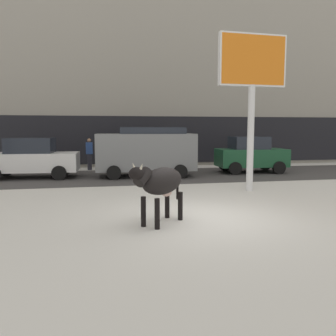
% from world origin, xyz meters
% --- Properties ---
extents(ground_plane, '(120.00, 120.00, 0.00)m').
position_xyz_m(ground_plane, '(0.00, 0.00, 0.00)').
color(ground_plane, silver).
extents(road_strip, '(60.00, 5.60, 0.01)m').
position_xyz_m(road_strip, '(0.00, 8.24, 0.00)').
color(road_strip, '#423F3F').
rests_on(road_strip, ground).
extents(building_facade, '(44.00, 6.10, 13.00)m').
position_xyz_m(building_facade, '(0.00, 15.64, 6.48)').
color(building_facade, gray).
rests_on(building_facade, ground).
extents(cow_black, '(1.64, 1.63, 1.54)m').
position_xyz_m(cow_black, '(-1.12, -0.37, 0.99)').
color(cow_black, black).
rests_on(cow_black, ground).
extents(billboard, '(2.53, 0.32, 5.56)m').
position_xyz_m(billboard, '(2.86, 3.47, 4.31)').
color(billboard, silver).
rests_on(billboard, ground).
extents(car_white_sedan, '(4.30, 2.17, 1.84)m').
position_xyz_m(car_white_sedan, '(-5.55, 8.59, 0.91)').
color(car_white_sedan, white).
rests_on(car_white_sedan, ground).
extents(car_grey_van, '(4.70, 2.33, 2.32)m').
position_xyz_m(car_grey_van, '(-0.29, 8.11, 1.24)').
color(car_grey_van, slate).
rests_on(car_grey_van, ground).
extents(car_darkgreen_hatchback, '(3.59, 2.09, 1.86)m').
position_xyz_m(car_darkgreen_hatchback, '(5.21, 8.59, 0.93)').
color(car_darkgreen_hatchback, '#194C2D').
rests_on(car_darkgreen_hatchback, ground).
extents(pedestrian_near_billboard, '(0.36, 0.24, 1.73)m').
position_xyz_m(pedestrian_near_billboard, '(7.57, 11.33, 0.88)').
color(pedestrian_near_billboard, '#282833').
rests_on(pedestrian_near_billboard, ground).
extents(pedestrian_by_cars, '(0.36, 0.24, 1.73)m').
position_xyz_m(pedestrian_by_cars, '(-2.99, 11.33, 0.88)').
color(pedestrian_by_cars, '#282833').
rests_on(pedestrian_by_cars, ground).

